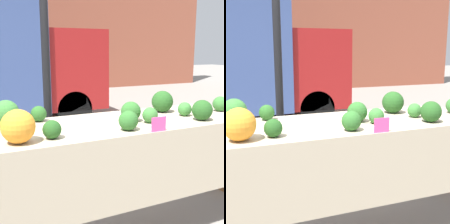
{
  "view_description": "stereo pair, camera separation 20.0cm",
  "coord_description": "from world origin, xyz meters",
  "views": [
    {
      "loc": [
        -0.99,
        -2.04,
        1.44
      ],
      "look_at": [
        0.0,
        0.0,
        0.98
      ],
      "focal_mm": 50.0,
      "sensor_mm": 36.0,
      "label": 1
    },
    {
      "loc": [
        -0.81,
        -2.12,
        1.44
      ],
      "look_at": [
        0.0,
        0.0,
        0.98
      ],
      "focal_mm": 50.0,
      "sensor_mm": 36.0,
      "label": 2
    }
  ],
  "objects": [
    {
      "name": "orange_cauliflower",
      "position": [
        -0.72,
        -0.23,
        1.0
      ],
      "size": [
        0.2,
        0.2,
        0.2
      ],
      "color": "orange",
      "rests_on": "market_table"
    },
    {
      "name": "broccoli_head_7",
      "position": [
        0.25,
        -0.13,
        0.96
      ],
      "size": [
        0.12,
        0.12,
        0.12
      ],
      "color": "#387533",
      "rests_on": "market_table"
    },
    {
      "name": "broccoli_head_6",
      "position": [
        0.14,
        -0.03,
        0.97
      ],
      "size": [
        0.15,
        0.15,
        0.15
      ],
      "color": "#2D6628",
      "rests_on": "market_table"
    },
    {
      "name": "broccoli_head_5",
      "position": [
        0.66,
        -0.23,
        0.98
      ],
      "size": [
        0.16,
        0.16,
        0.16
      ],
      "color": "#23511E",
      "rests_on": "market_table"
    },
    {
      "name": "broccoli_head_0",
      "position": [
        -0.0,
        -0.25,
        0.97
      ],
      "size": [
        0.13,
        0.13,
        0.13
      ],
      "color": "#2D6628",
      "rests_on": "market_table"
    },
    {
      "name": "broccoli_head_1",
      "position": [
        -0.72,
        0.24,
        0.99
      ],
      "size": [
        0.19,
        0.19,
        0.19
      ],
      "color": "#387533",
      "rests_on": "market_table"
    },
    {
      "name": "broccoli_head_4",
      "position": [
        0.64,
        -0.05,
        0.95
      ],
      "size": [
        0.11,
        0.11,
        0.11
      ],
      "color": "#387533",
      "rests_on": "market_table"
    },
    {
      "name": "tent_pole",
      "position": [
        -0.31,
        0.69,
        1.4
      ],
      "size": [
        0.07,
        0.07,
        2.8
      ],
      "color": "black",
      "rests_on": "ground_plane"
    },
    {
      "name": "broccoli_head_2",
      "position": [
        0.56,
        0.16,
        0.99
      ],
      "size": [
        0.19,
        0.19,
        0.19
      ],
      "color": "#23511E",
      "rests_on": "market_table"
    },
    {
      "name": "broccoli_head_10",
      "position": [
        -0.52,
        -0.22,
        0.96
      ],
      "size": [
        0.12,
        0.12,
        0.12
      ],
      "color": "#23511E",
      "rests_on": "market_table"
    },
    {
      "name": "broccoli_head_8",
      "position": [
        -0.48,
        0.27,
        0.96
      ],
      "size": [
        0.12,
        0.12,
        0.12
      ],
      "color": "#285B23",
      "rests_on": "market_table"
    },
    {
      "name": "price_sign",
      "position": [
        0.17,
        -0.37,
        0.95
      ],
      "size": [
        0.11,
        0.01,
        0.1
      ],
      "color": "#EF4793",
      "rests_on": "market_table"
    },
    {
      "name": "market_table",
      "position": [
        0.0,
        -0.07,
        0.78
      ],
      "size": [
        2.3,
        0.76,
        0.9
      ],
      "color": "tan",
      "rests_on": "ground_plane"
    }
  ]
}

